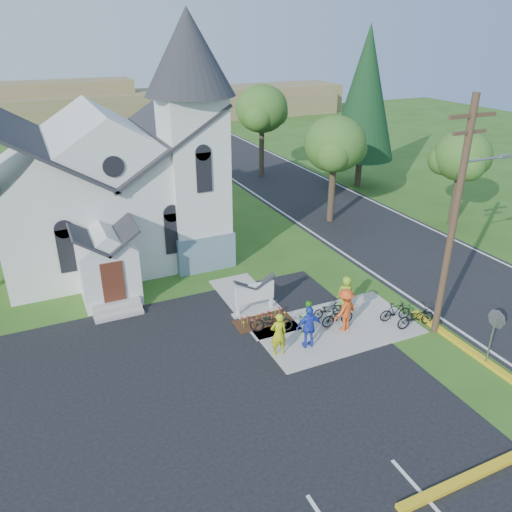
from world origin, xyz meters
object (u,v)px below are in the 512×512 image
bike_1 (338,316)px  utility_pole (456,214)px  bike_0 (271,321)px  cyclist_4 (346,293)px  cyclist_0 (279,334)px  cyclist_2 (309,327)px  cyclist_3 (345,310)px  stop_sign (495,326)px  cyclist_1 (307,317)px  bike_4 (416,317)px  bike_3 (395,311)px  bike_2 (328,309)px  church_sign (255,293)px

bike_1 → utility_pole: bearing=-117.2°
bike_0 → cyclist_4: cyclist_4 is taller
cyclist_0 → bike_0: cyclist_0 is taller
cyclist_2 → cyclist_4: (3.13, 1.96, -0.12)m
bike_0 → bike_1: bike_0 is taller
bike_1 → cyclist_2: bearing=115.6°
bike_1 → cyclist_3: size_ratio=0.80×
stop_sign → bike_1: size_ratio=1.58×
bike_0 → cyclist_1: (1.37, -0.69, 0.27)m
bike_0 → cyclist_1: bearing=-94.3°
cyclist_4 → bike_4: cyclist_4 is taller
bike_3 → stop_sign: bearing=-153.7°
bike_1 → bike_2: bike_1 is taller
stop_sign → bike_4: 3.60m
utility_pole → bike_1: bearing=150.5°
stop_sign → bike_0: size_ratio=1.33×
bike_3 → bike_4: bike_4 is taller
stop_sign → cyclist_2: (-5.77, 3.95, -0.78)m
bike_1 → bike_2: bearing=3.0°
stop_sign → cyclist_4: stop_sign is taller
bike_1 → cyclist_4: cyclist_4 is taller
bike_2 → cyclist_3: 1.29m
church_sign → bike_2: (2.83, -1.80, -0.58)m
cyclist_1 → cyclist_4: size_ratio=0.92×
bike_1 → bike_3: 2.69m
cyclist_3 → bike_4: 3.21m
cyclist_0 → cyclist_4: cyclist_0 is taller
cyclist_2 → cyclist_3: (2.08, 0.50, 0.03)m
cyclist_0 → bike_4: bearing=-179.7°
cyclist_2 → utility_pole: bearing=176.6°
bike_2 → stop_sign: bearing=-145.3°
utility_pole → cyclist_0: bearing=169.3°
church_sign → bike_4: bearing=-34.8°
cyclist_3 → bike_3: cyclist_3 is taller
cyclist_4 → cyclist_3: bearing=72.9°
utility_pole → bike_4: utility_pole is taller
bike_3 → cyclist_2: bearing=101.4°
bike_2 → bike_3: size_ratio=1.01×
stop_sign → cyclist_0: (-7.13, 4.03, -0.79)m
bike_2 → bike_3: bearing=-119.7°
bike_0 → cyclist_1: 1.56m
bike_1 → stop_sign: bearing=-139.5°
bike_1 → cyclist_4: (1.15, 1.10, 0.35)m
utility_pole → bike_3: bearing=129.5°
church_sign → utility_pole: utility_pole is taller
bike_1 → church_sign: bearing=49.8°
bike_1 → bike_4: (3.06, -1.51, 0.02)m
cyclist_0 → cyclist_2: cyclist_2 is taller
bike_2 → bike_3: (2.60, -1.51, 0.05)m
stop_sign → cyclist_4: (-2.64, 5.91, -0.91)m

